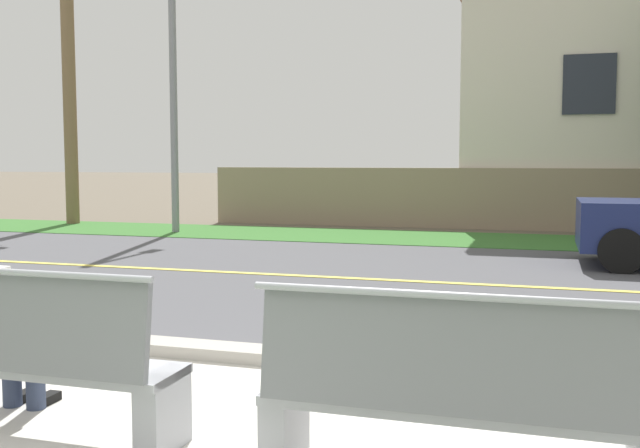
# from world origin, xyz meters

# --- Properties ---
(ground_plane) EXTENTS (140.00, 140.00, 0.00)m
(ground_plane) POSITION_xyz_m (0.00, 8.00, 0.00)
(ground_plane) COLOR #665B4C
(curb_edge) EXTENTS (44.00, 0.30, 0.11)m
(curb_edge) POSITION_xyz_m (0.00, 2.35, 0.06)
(curb_edge) COLOR #ADA89E
(curb_edge) RESTS_ON ground_plane
(street_asphalt) EXTENTS (52.00, 8.00, 0.01)m
(street_asphalt) POSITION_xyz_m (0.00, 6.50, 0.00)
(street_asphalt) COLOR #515156
(street_asphalt) RESTS_ON ground_plane
(road_centre_line) EXTENTS (48.00, 0.14, 0.01)m
(road_centre_line) POSITION_xyz_m (0.00, 6.50, 0.01)
(road_centre_line) COLOR #E0CC4C
(road_centre_line) RESTS_ON ground_plane
(far_verge_grass) EXTENTS (48.00, 2.80, 0.02)m
(far_verge_grass) POSITION_xyz_m (0.00, 11.85, 0.01)
(far_verge_grass) COLOR #38702D
(far_verge_grass) RESTS_ON ground_plane
(bench_left) EXTENTS (1.85, 0.48, 1.01)m
(bench_left) POSITION_xyz_m (-1.20, 0.45, 0.46)
(bench_left) COLOR #9EA0A8
(bench_left) RESTS_ON ground_plane
(bench_right) EXTENTS (1.85, 0.48, 1.01)m
(bench_right) POSITION_xyz_m (1.20, 0.45, 0.46)
(bench_right) COLOR #9EA0A8
(bench_right) RESTS_ON ground_plane
(streetlamp) EXTENTS (0.24, 2.10, 7.14)m
(streetlamp) POSITION_xyz_m (-6.11, 11.65, 4.08)
(streetlamp) COLOR gray
(streetlamp) RESTS_ON ground_plane
(garden_wall) EXTENTS (13.00, 0.36, 1.40)m
(garden_wall) POSITION_xyz_m (0.17, 14.29, 0.70)
(garden_wall) COLOR gray
(garden_wall) RESTS_ON ground_plane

